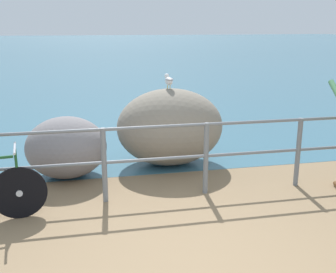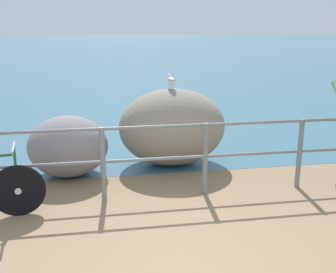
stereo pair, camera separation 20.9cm
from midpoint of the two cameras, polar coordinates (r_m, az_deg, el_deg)
ground_plane at (r=23.45m, az=-7.71°, el=9.61°), size 120.00×120.00×0.10m
sea_surface at (r=51.04m, az=-8.90°, el=12.74°), size 120.00×90.00×0.01m
promenade_railing at (r=5.44m, az=-0.74°, el=-2.31°), size 9.86×0.07×1.02m
breakwater_boulder_main at (r=6.78m, az=1.48°, el=1.34°), size 1.79×1.37×1.29m
breakwater_boulder_left at (r=6.45m, az=-13.01°, el=-1.35°), size 1.24×1.11×0.95m
seagull at (r=6.66m, az=1.33°, el=7.96°), size 0.14×0.34×0.23m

